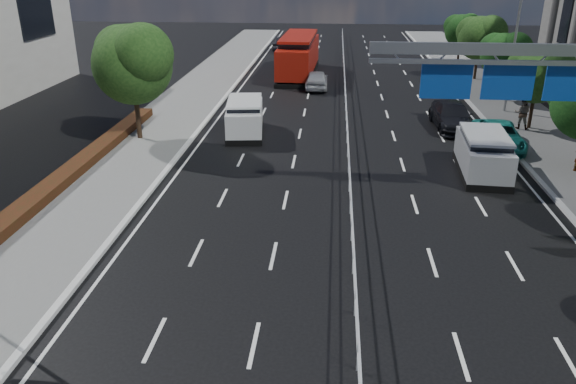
{
  "coord_description": "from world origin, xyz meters",
  "views": [
    {
      "loc": [
        -0.82,
        -12.49,
        9.89
      ],
      "look_at": [
        -2.29,
        5.22,
        2.4
      ],
      "focal_mm": 35.0,
      "sensor_mm": 36.0,
      "label": 1
    }
  ],
  "objects_px": {
    "red_bus": "(299,54)",
    "pedestrian_b": "(522,113)",
    "silver_minivan": "(483,154)",
    "overhead_gantry": "(530,75)",
    "near_car_silver": "(317,79)",
    "parked_car_dark": "(452,116)",
    "near_car_dark": "(284,44)",
    "white_minivan": "(245,117)",
    "parked_car_teal": "(498,136)"
  },
  "relations": [
    {
      "from": "red_bus",
      "to": "pedestrian_b",
      "type": "xyz_separation_m",
      "value": [
        14.67,
        -16.28,
        -0.72
      ]
    },
    {
      "from": "silver_minivan",
      "to": "pedestrian_b",
      "type": "bearing_deg",
      "value": 65.8
    },
    {
      "from": "overhead_gantry",
      "to": "red_bus",
      "type": "distance_m",
      "value": 30.24
    },
    {
      "from": "near_car_silver",
      "to": "overhead_gantry",
      "type": "bearing_deg",
      "value": 110.84
    },
    {
      "from": "parked_car_dark",
      "to": "pedestrian_b",
      "type": "relative_size",
      "value": 2.73
    },
    {
      "from": "near_car_dark",
      "to": "parked_car_dark",
      "type": "xyz_separation_m",
      "value": [
        13.16,
        -30.07,
        -0.01
      ]
    },
    {
      "from": "near_car_silver",
      "to": "white_minivan",
      "type": "bearing_deg",
      "value": 72.55
    },
    {
      "from": "white_minivan",
      "to": "near_car_dark",
      "type": "height_order",
      "value": "white_minivan"
    },
    {
      "from": "near_car_dark",
      "to": "overhead_gantry",
      "type": "bearing_deg",
      "value": 113.17
    },
    {
      "from": "near_car_silver",
      "to": "silver_minivan",
      "type": "xyz_separation_m",
      "value": [
        8.76,
        -18.56,
        0.27
      ]
    },
    {
      "from": "near_car_silver",
      "to": "near_car_dark",
      "type": "xyz_separation_m",
      "value": [
        -4.4,
        19.47,
        0.04
      ]
    },
    {
      "from": "white_minivan",
      "to": "parked_car_teal",
      "type": "height_order",
      "value": "white_minivan"
    },
    {
      "from": "overhead_gantry",
      "to": "white_minivan",
      "type": "xyz_separation_m",
      "value": [
        -12.81,
        9.63,
        -4.58
      ]
    },
    {
      "from": "parked_car_teal",
      "to": "near_car_dark",
      "type": "bearing_deg",
      "value": 117.83
    },
    {
      "from": "near_car_silver",
      "to": "silver_minivan",
      "type": "height_order",
      "value": "silver_minivan"
    },
    {
      "from": "pedestrian_b",
      "to": "parked_car_teal",
      "type": "bearing_deg",
      "value": 76.44
    },
    {
      "from": "near_car_silver",
      "to": "parked_car_teal",
      "type": "bearing_deg",
      "value": 125.25
    },
    {
      "from": "parked_car_dark",
      "to": "near_car_dark",
      "type": "bearing_deg",
      "value": 111.52
    },
    {
      "from": "white_minivan",
      "to": "near_car_silver",
      "type": "relative_size",
      "value": 1.15
    },
    {
      "from": "silver_minivan",
      "to": "parked_car_teal",
      "type": "relative_size",
      "value": 0.99
    },
    {
      "from": "near_car_dark",
      "to": "pedestrian_b",
      "type": "xyz_separation_m",
      "value": [
        17.27,
        -30.28,
        0.33
      ]
    },
    {
      "from": "parked_car_dark",
      "to": "pedestrian_b",
      "type": "xyz_separation_m",
      "value": [
        4.1,
        -0.2,
        0.34
      ]
    },
    {
      "from": "red_bus",
      "to": "silver_minivan",
      "type": "distance_m",
      "value": 26.27
    },
    {
      "from": "white_minivan",
      "to": "parked_car_teal",
      "type": "xyz_separation_m",
      "value": [
        14.37,
        -1.55,
        -0.31
      ]
    },
    {
      "from": "white_minivan",
      "to": "pedestrian_b",
      "type": "relative_size",
      "value": 2.57
    },
    {
      "from": "white_minivan",
      "to": "near_car_dark",
      "type": "relative_size",
      "value": 1.06
    },
    {
      "from": "red_bus",
      "to": "near_car_silver",
      "type": "height_order",
      "value": "red_bus"
    },
    {
      "from": "overhead_gantry",
      "to": "parked_car_teal",
      "type": "distance_m",
      "value": 9.57
    },
    {
      "from": "overhead_gantry",
      "to": "parked_car_teal",
      "type": "bearing_deg",
      "value": 79.07
    },
    {
      "from": "white_minivan",
      "to": "parked_car_dark",
      "type": "xyz_separation_m",
      "value": [
        12.57,
        2.28,
        -0.25
      ]
    },
    {
      "from": "near_car_dark",
      "to": "silver_minivan",
      "type": "bearing_deg",
      "value": 114.56
    },
    {
      "from": "silver_minivan",
      "to": "parked_car_teal",
      "type": "xyz_separation_m",
      "value": [
        1.8,
        4.13,
        -0.3
      ]
    },
    {
      "from": "overhead_gantry",
      "to": "near_car_silver",
      "type": "distance_m",
      "value": 24.72
    },
    {
      "from": "overhead_gantry",
      "to": "silver_minivan",
      "type": "distance_m",
      "value": 6.06
    },
    {
      "from": "pedestrian_b",
      "to": "near_car_dark",
      "type": "bearing_deg",
      "value": -41.41
    },
    {
      "from": "overhead_gantry",
      "to": "parked_car_dark",
      "type": "distance_m",
      "value": 12.85
    },
    {
      "from": "overhead_gantry",
      "to": "silver_minivan",
      "type": "bearing_deg",
      "value": 93.48
    },
    {
      "from": "near_car_dark",
      "to": "parked_car_dark",
      "type": "distance_m",
      "value": 32.83
    },
    {
      "from": "red_bus",
      "to": "pedestrian_b",
      "type": "bearing_deg",
      "value": -45.88
    },
    {
      "from": "pedestrian_b",
      "to": "silver_minivan",
      "type": "bearing_deg",
      "value": 81.01
    },
    {
      "from": "white_minivan",
      "to": "near_car_silver",
      "type": "xyz_separation_m",
      "value": [
        3.81,
        12.88,
        -0.28
      ]
    },
    {
      "from": "near_car_silver",
      "to": "near_car_dark",
      "type": "distance_m",
      "value": 19.96
    },
    {
      "from": "silver_minivan",
      "to": "pedestrian_b",
      "type": "xyz_separation_m",
      "value": [
        4.1,
        7.76,
        0.1
      ]
    },
    {
      "from": "red_bus",
      "to": "silver_minivan",
      "type": "height_order",
      "value": "red_bus"
    },
    {
      "from": "overhead_gantry",
      "to": "pedestrian_b",
      "type": "xyz_separation_m",
      "value": [
        3.86,
        11.7,
        -4.49
      ]
    },
    {
      "from": "overhead_gantry",
      "to": "parked_car_dark",
      "type": "bearing_deg",
      "value": 91.15
    },
    {
      "from": "parked_car_teal",
      "to": "pedestrian_b",
      "type": "xyz_separation_m",
      "value": [
        2.3,
        3.62,
        0.4
      ]
    },
    {
      "from": "red_bus",
      "to": "parked_car_teal",
      "type": "xyz_separation_m",
      "value": [
        12.37,
        -19.91,
        -1.12
      ]
    },
    {
      "from": "red_bus",
      "to": "near_car_dark",
      "type": "distance_m",
      "value": 14.27
    },
    {
      "from": "near_car_silver",
      "to": "parked_car_dark",
      "type": "relative_size",
      "value": 0.82
    }
  ]
}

